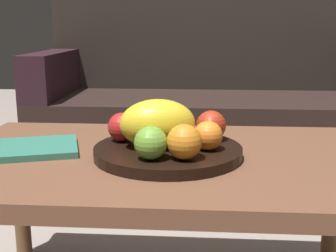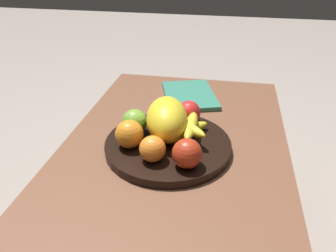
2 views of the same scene
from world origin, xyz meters
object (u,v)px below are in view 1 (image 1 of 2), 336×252
object	(u,v)px
fruit_bowl	(168,151)
orange_left	(184,142)
couch	(206,112)
orange_front	(208,136)
coffee_table	(166,174)
apple_front	(211,125)
apple_left	(151,143)
melon_large_front	(158,124)
banana_bunch	(158,129)
magazine	(25,149)
apple_right	(122,127)

from	to	relation	value
fruit_bowl	orange_left	world-z (taller)	orange_left
orange_left	couch	bearing A→B (deg)	87.24
orange_front	coffee_table	bearing A→B (deg)	159.83
apple_front	apple_left	world-z (taller)	apple_front
coffee_table	apple_left	distance (m)	0.16
fruit_bowl	orange_front	distance (m)	0.11
couch	apple_left	size ratio (longest dim) A/B	23.39
coffee_table	melon_large_front	world-z (taller)	melon_large_front
apple_front	fruit_bowl	bearing A→B (deg)	-147.07
melon_large_front	orange_front	size ratio (longest dim) A/B	2.61
banana_bunch	apple_left	bearing A→B (deg)	-90.92
orange_left	magazine	world-z (taller)	orange_left
apple_front	orange_left	bearing A→B (deg)	-110.30
fruit_bowl	coffee_table	bearing A→B (deg)	114.35
fruit_bowl	apple_right	xyz separation A→B (m)	(-0.12, 0.04, 0.05)
couch	apple_right	size ratio (longest dim) A/B	23.74
apple_front	apple_left	xyz separation A→B (m)	(-0.13, -0.17, -0.00)
apple_front	banana_bunch	size ratio (longest dim) A/B	0.48
orange_front	magazine	size ratio (longest dim) A/B	0.27
orange_left	melon_large_front	bearing A→B (deg)	126.25
coffee_table	apple_left	world-z (taller)	apple_left
fruit_bowl	apple_front	world-z (taller)	apple_front
orange_front	banana_bunch	xyz separation A→B (m)	(-0.12, 0.07, -0.00)
couch	apple_front	distance (m)	1.24
apple_left	banana_bunch	xyz separation A→B (m)	(0.00, 0.15, -0.01)
fruit_bowl	apple_left	size ratio (longest dim) A/B	4.86
apple_right	melon_large_front	bearing A→B (deg)	-28.17
orange_front	apple_front	size ratio (longest dim) A/B	0.91
apple_right	magazine	world-z (taller)	apple_right
orange_front	apple_left	world-z (taller)	apple_left
apple_left	magazine	bearing A→B (deg)	160.15
fruit_bowl	apple_left	world-z (taller)	apple_left
coffee_table	orange_left	world-z (taller)	orange_left
orange_left	apple_front	xyz separation A→B (m)	(0.06, 0.16, -0.00)
orange_front	apple_front	world-z (taller)	apple_front
apple_left	magazine	size ratio (longest dim) A/B	0.29
melon_large_front	apple_front	distance (m)	0.15
coffee_table	orange_front	size ratio (longest dim) A/B	15.71
apple_front	couch	bearing A→B (deg)	89.73
fruit_bowl	banana_bunch	world-z (taller)	banana_bunch
apple_front	orange_front	bearing A→B (deg)	-95.73
melon_large_front	apple_right	size ratio (longest dim) A/B	2.48
apple_left	magazine	distance (m)	0.35
orange_left	apple_front	world-z (taller)	orange_left
apple_left	banana_bunch	distance (m)	0.15
melon_large_front	magazine	distance (m)	0.34
orange_front	apple_front	xyz separation A→B (m)	(0.01, 0.09, 0.00)
orange_front	apple_front	bearing A→B (deg)	84.27
couch	orange_left	bearing A→B (deg)	-92.76
fruit_bowl	melon_large_front	size ratio (longest dim) A/B	1.99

